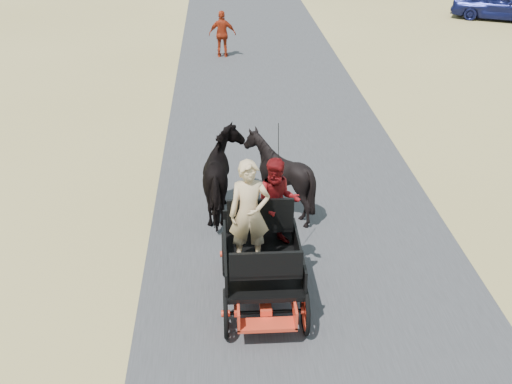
{
  "coord_description": "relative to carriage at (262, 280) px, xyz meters",
  "views": [
    {
      "loc": [
        -1.56,
        -6.34,
        6.58
      ],
      "look_at": [
        -0.92,
        4.08,
        1.2
      ],
      "focal_mm": 45.0,
      "sensor_mm": 36.0,
      "label": 1
    }
  ],
  "objects": [
    {
      "name": "carriage",
      "position": [
        0.0,
        0.0,
        0.0
      ],
      "size": [
        1.3,
        2.4,
        0.72
      ],
      "primitive_type": null,
      "color": "black",
      "rests_on": "ground"
    },
    {
      "name": "car_a",
      "position": [
        12.5,
        20.95,
        0.35
      ],
      "size": [
        4.46,
        3.35,
        1.41
      ],
      "primitive_type": "imported",
      "rotation": [
        0.0,
        0.0,
        1.11
      ],
      "color": "navy",
      "rests_on": "ground"
    },
    {
      "name": "horse_left",
      "position": [
        -0.55,
        3.0,
        0.49
      ],
      "size": [
        0.91,
        2.01,
        1.7
      ],
      "primitive_type": "imported",
      "rotation": [
        0.0,
        0.0,
        3.14
      ],
      "color": "black",
      "rests_on": "ground"
    },
    {
      "name": "horse_right",
      "position": [
        0.55,
        3.0,
        0.49
      ],
      "size": [
        1.37,
        1.54,
        1.7
      ],
      "primitive_type": "imported",
      "rotation": [
        0.0,
        0.0,
        3.14
      ],
      "color": "black",
      "rests_on": "ground"
    },
    {
      "name": "driver_man",
      "position": [
        -0.2,
        0.05,
        1.26
      ],
      "size": [
        0.66,
        0.43,
        1.8
      ],
      "primitive_type": "imported",
      "color": "tan",
      "rests_on": "carriage"
    },
    {
      "name": "pedestrian",
      "position": [
        -0.43,
        15.22,
        0.5
      ],
      "size": [
        1.04,
        0.49,
        1.73
      ],
      "primitive_type": "imported",
      "rotation": [
        0.0,
        0.0,
        3.07
      ],
      "color": "#9A2911",
      "rests_on": "ground"
    },
    {
      "name": "passenger_woman",
      "position": [
        0.3,
        0.6,
        1.15
      ],
      "size": [
        0.77,
        0.6,
        1.58
      ],
      "primitive_type": "imported",
      "color": "#660C0F",
      "rests_on": "carriage"
    }
  ]
}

